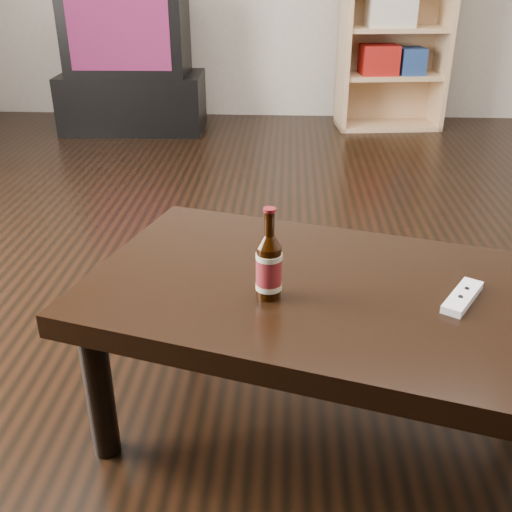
# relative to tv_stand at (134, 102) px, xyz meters

# --- Properties ---
(floor) EXTENTS (5.00, 6.00, 0.01)m
(floor) POSITION_rel_tv_stand_xyz_m (1.18, -2.48, -0.21)
(floor) COLOR black
(floor) RESTS_ON ground
(tv_stand) EXTENTS (1.05, 0.55, 0.41)m
(tv_stand) POSITION_rel_tv_stand_xyz_m (0.00, 0.00, 0.00)
(tv_stand) COLOR black
(tv_stand) RESTS_ON floor
(tv) EXTENTS (0.85, 0.55, 0.63)m
(tv) POSITION_rel_tv_stand_xyz_m (0.00, -0.00, 0.52)
(tv) COLOR black
(tv) RESTS_ON tv_stand
(bookshelf) EXTENTS (0.80, 0.44, 1.42)m
(bookshelf) POSITION_rel_tv_stand_xyz_m (1.90, 0.21, 0.53)
(bookshelf) COLOR tan
(bookshelf) RESTS_ON floor
(coffee_table) EXTENTS (1.35, 1.00, 0.45)m
(coffee_table) POSITION_rel_tv_stand_xyz_m (1.28, -3.17, 0.18)
(coffee_table) COLOR black
(coffee_table) RESTS_ON floor
(beer_bottle) EXTENTS (0.07, 0.07, 0.22)m
(beer_bottle) POSITION_rel_tv_stand_xyz_m (1.12, -3.23, 0.32)
(beer_bottle) COLOR black
(beer_bottle) RESTS_ON coffee_table
(remote) EXTENTS (0.13, 0.17, 0.02)m
(remote) POSITION_rel_tv_stand_xyz_m (1.57, -3.22, 0.25)
(remote) COLOR white
(remote) RESTS_ON coffee_table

